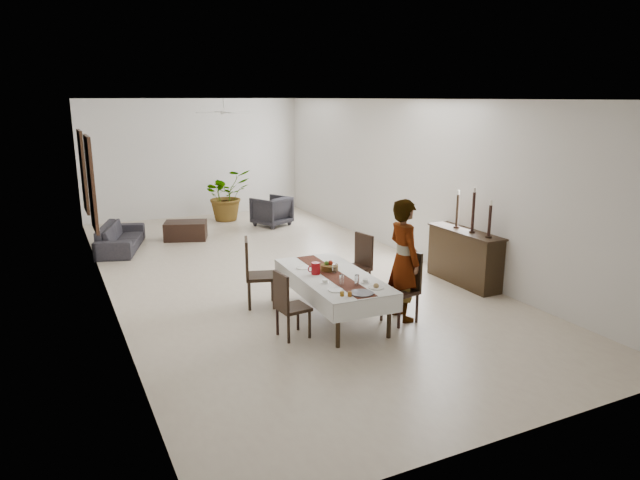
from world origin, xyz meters
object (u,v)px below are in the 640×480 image
at_px(sideboard_body, 464,258).
at_px(red_pitcher, 316,268).
at_px(sofa, 120,237).
at_px(dining_table_top, 333,277).
at_px(woman, 404,260).

bearing_deg(sideboard_body, red_pitcher, -174.63).
xyz_separation_m(red_pitcher, sofa, (-2.14, 5.37, -0.48)).
bearing_deg(dining_table_top, red_pitcher, 149.04).
bearing_deg(woman, sofa, 31.92).
height_order(sideboard_body, sofa, sideboard_body).
distance_m(dining_table_top, red_pitcher, 0.28).
relative_size(woman, sofa, 0.95).
bearing_deg(woman, dining_table_top, 65.63).
distance_m(sideboard_body, sofa, 7.27).
relative_size(red_pitcher, woman, 0.10).
distance_m(dining_table_top, sideboard_body, 2.88).
height_order(dining_table_top, red_pitcher, red_pitcher).
relative_size(dining_table_top, sideboard_body, 1.37).
xyz_separation_m(dining_table_top, woman, (0.93, -0.48, 0.27)).
bearing_deg(woman, sideboard_body, -61.28).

